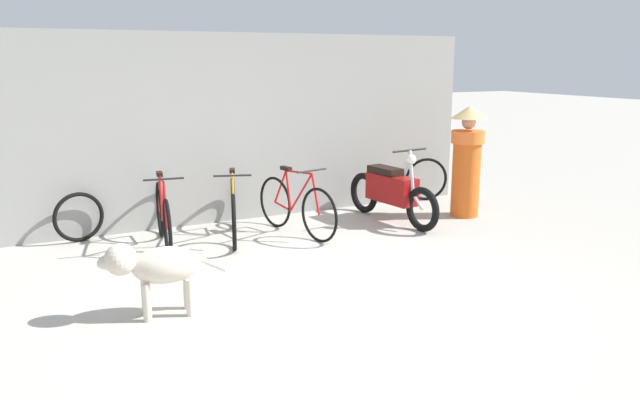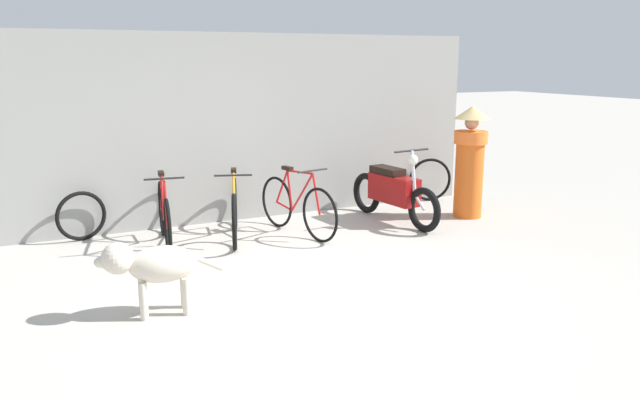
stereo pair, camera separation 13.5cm
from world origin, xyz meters
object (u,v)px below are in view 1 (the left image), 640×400
object	(u,v)px
spare_tire_right	(426,179)
person_in_robes	(467,158)
bicycle_0	(163,217)
bicycle_2	(296,206)
spare_tire_left	(79,217)
motorcycle	(392,191)
stray_dog	(155,266)
bicycle_1	(233,210)

from	to	relation	value
spare_tire_right	person_in_robes	bearing A→B (deg)	-95.53
bicycle_0	person_in_robes	xyz separation A→B (m)	(4.33, -0.40, 0.48)
bicycle_2	person_in_robes	size ratio (longest dim) A/B	1.00
spare_tire_right	bicycle_0	bearing A→B (deg)	-171.03
spare_tire_left	bicycle_0	bearing A→B (deg)	-38.03
bicycle_0	motorcycle	size ratio (longest dim) A/B	0.94
motorcycle	spare_tire_right	world-z (taller)	motorcycle
bicycle_2	spare_tire_left	world-z (taller)	bicycle_2
spare_tire_left	stray_dog	bearing A→B (deg)	-82.59
bicycle_0	spare_tire_right	size ratio (longest dim) A/B	2.53
bicycle_0	spare_tire_right	distance (m)	4.49
bicycle_0	bicycle_2	xyz separation A→B (m)	(1.69, -0.20, -0.00)
bicycle_0	motorcycle	bearing A→B (deg)	94.24
bicycle_0	spare_tire_right	world-z (taller)	bicycle_0
bicycle_0	spare_tire_right	bearing A→B (deg)	106.77
bicycle_2	spare_tire_right	xyz separation A→B (m)	(2.74, 0.90, -0.03)
bicycle_2	stray_dog	xyz separation A→B (m)	(-2.24, -1.90, 0.09)
motorcycle	spare_tire_left	size ratio (longest dim) A/B	2.95
bicycle_1	spare_tire_left	xyz separation A→B (m)	(-1.80, 0.73, -0.05)
stray_dog	bicycle_2	bearing A→B (deg)	-132.06
spare_tire_left	spare_tire_right	world-z (taller)	spare_tire_right
motorcycle	spare_tire_right	size ratio (longest dim) A/B	2.69
bicycle_2	motorcycle	size ratio (longest dim) A/B	0.86
bicycle_2	stray_dog	bearing A→B (deg)	-62.46
bicycle_1	motorcycle	size ratio (longest dim) A/B	0.89
motorcycle	stray_dog	distance (m)	4.18
bicycle_0	stray_dog	distance (m)	2.17
spare_tire_left	person_in_robes	bearing A→B (deg)	-12.00
spare_tire_right	spare_tire_left	bearing A→B (deg)	179.90
bicycle_2	spare_tire_right	distance (m)	2.89
bicycle_1	bicycle_2	world-z (taller)	bicycle_2
bicycle_0	bicycle_1	bearing A→B (deg)	96.69
bicycle_2	stray_dog	world-z (taller)	bicycle_2
person_in_robes	spare_tire_right	xyz separation A→B (m)	(0.11, 1.10, -0.51)
motorcycle	stray_dog	xyz separation A→B (m)	(-3.72, -1.90, 0.04)
stray_dog	spare_tire_left	bearing A→B (deg)	-75.06
motorcycle	spare_tire_right	distance (m)	1.55
bicycle_0	spare_tire_left	world-z (taller)	bicycle_0
bicycle_1	bicycle_2	bearing A→B (deg)	95.46
bicycle_0	motorcycle	distance (m)	3.19
bicycle_1	spare_tire_right	distance (m)	3.62
bicycle_1	bicycle_2	xyz separation A→B (m)	(0.80, -0.18, 0.01)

